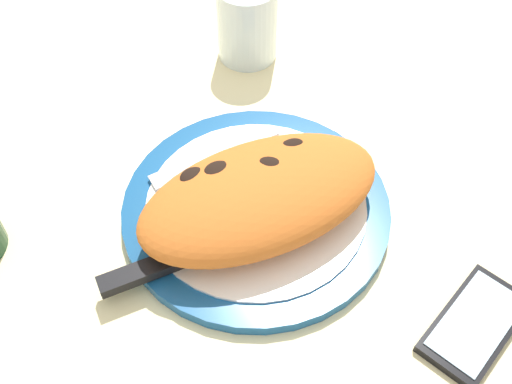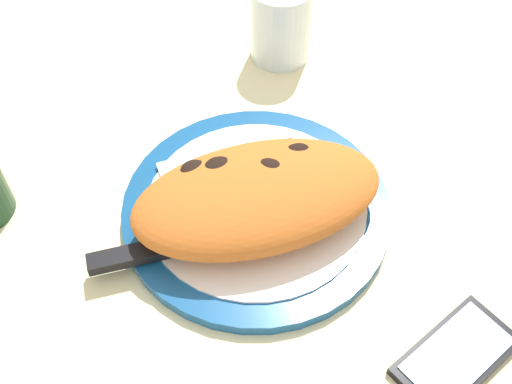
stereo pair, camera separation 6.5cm
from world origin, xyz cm
name	(u,v)px [view 2 (the right image)]	position (x,y,z in cm)	size (l,w,h in cm)	color
ground_plane	(256,221)	(0.00, 0.00, -1.50)	(150.00, 150.00, 3.00)	beige
plate	(256,209)	(0.00, 0.00, 0.84)	(28.89, 28.89, 1.77)	navy
calzone	(262,196)	(-0.41, 1.56, 4.99)	(28.09, 18.38, 6.38)	#C16023
fork	(213,156)	(4.19, -7.01, 1.97)	(15.81, 5.51, 0.40)	silver
knife	(171,247)	(9.08, 5.02, 2.25)	(24.38, 5.87, 1.20)	silver
smartphone	(456,356)	(-16.69, 18.46, 0.56)	(13.26, 11.75, 1.16)	black
water_glass	(281,28)	(-5.82, -26.36, 4.43)	(7.83, 7.83, 10.32)	silver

